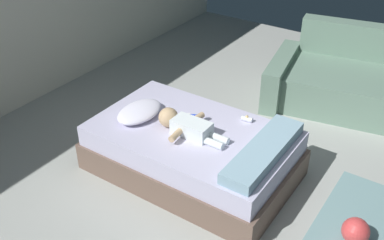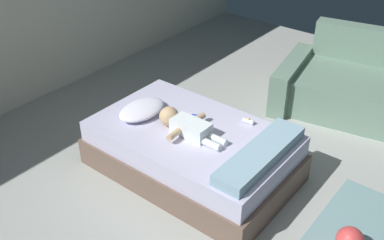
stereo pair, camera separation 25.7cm
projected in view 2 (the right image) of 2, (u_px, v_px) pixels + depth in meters
name	position (u px, v px, depth m)	size (l,w,h in m)	color
ground_plane	(242.00, 205.00, 3.85)	(8.00, 8.00, 0.00)	#A4A8A2
bed	(192.00, 151.00, 4.12)	(1.13, 1.84, 0.47)	brown
pillow	(142.00, 110.00, 4.19)	(0.50, 0.32, 0.10)	white
baby	(185.00, 125.00, 3.93)	(0.49, 0.68, 0.18)	silver
toothbrush	(196.00, 115.00, 4.19)	(0.08, 0.12, 0.02)	blue
couch	(364.00, 89.00, 5.05)	(1.46, 1.99, 0.84)	slate
toy_ball	(350.00, 240.00, 3.36)	(0.21, 0.21, 0.21)	#D64141
blanket	(261.00, 155.00, 3.60)	(1.02, 0.26, 0.10)	#84A8BA
baby_bottle	(248.00, 121.00, 4.07)	(0.06, 0.11, 0.07)	white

